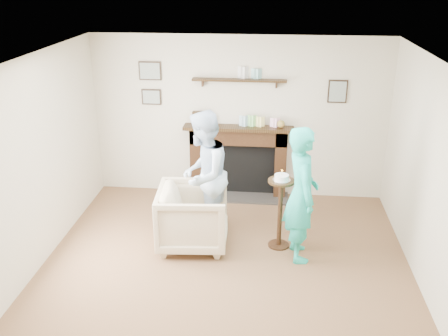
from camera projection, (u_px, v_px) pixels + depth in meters
The scene contains 6 objects.
ground at pixel (223, 281), 5.81m from camera, with size 5.00×5.00×0.00m, color brown.
room_shell at pixel (229, 131), 5.84m from camera, with size 4.54×5.02×2.52m.
armchair at pixel (194, 244), 6.59m from camera, with size 0.87×0.89×0.81m, color gray.
man at pixel (204, 233), 6.86m from camera, with size 0.84×0.66×1.73m, color silver.
woman at pixel (297, 255), 6.34m from camera, with size 0.62×0.41×1.71m, color #21B5BC.
pedestal_table at pixel (281, 200), 6.31m from camera, with size 0.34×0.34×1.08m.
Camera 1 is at (0.49, -4.86, 3.42)m, focal length 40.00 mm.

